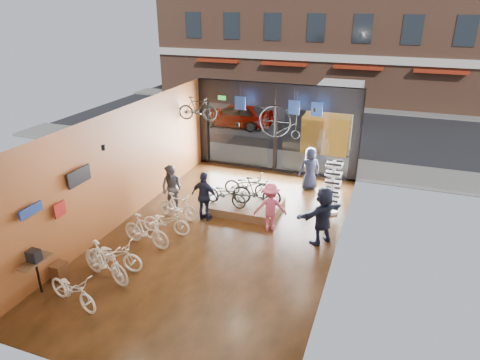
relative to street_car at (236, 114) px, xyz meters
The scene contains 34 objects.
ground_plane 12.69m from the street_car, 71.37° to the right, with size 7.00×12.00×0.04m, color black.
ceiling 13.04m from the street_car, 71.37° to the right, with size 7.00×12.00×0.04m, color black.
wall_left 12.07m from the street_car, 87.49° to the right, with size 0.04×12.00×3.80m, color #AA5428.
wall_right 14.23m from the street_car, 57.77° to the right, with size 0.04×12.00×3.80m, color beige.
wall_back 18.51m from the street_car, 77.34° to the right, with size 7.00×0.04×3.80m, color beige.
storefront 7.33m from the street_car, 56.01° to the right, with size 7.00×0.26×3.80m, color black, non-canonical shape.
exit_sign 6.75m from the street_car, 74.94° to the right, with size 0.35×0.06×0.18m, color #198C26.
street_road 5.09m from the street_car, 36.55° to the left, with size 30.00×18.00×0.02m, color black.
sidewalk_near 6.31m from the street_car, 49.87° to the right, with size 30.00×2.40×0.12m, color slate.
sidewalk_far 8.11m from the street_car, 59.97° to the left, with size 30.00×2.00×0.12m, color slate.
street_car is the anchor object (origin of this frame).
box_truck 5.85m from the street_car, ahead, with size 2.29×6.88×2.71m, color silver, non-canonical shape.
floor_bike_0 16.49m from the street_car, 83.42° to the right, with size 0.58×1.65×0.87m, color silver.
floor_bike_1 15.35m from the street_car, 82.52° to the right, with size 0.51×1.79×1.07m, color silver.
floor_bike_2 14.87m from the street_car, 82.56° to the right, with size 0.59×1.68×0.89m, color silver.
floor_bike_3 13.52m from the street_car, 81.08° to the right, with size 0.47×1.67×1.01m, color silver.
floor_bike_4 12.73m from the street_car, 79.60° to the right, with size 0.56×1.60×0.84m, color silver.
floor_bike_5 11.70m from the street_car, 79.17° to the right, with size 0.43×1.54×0.93m, color silver.
display_platform 10.91m from the street_car, 67.53° to the right, with size 2.40×1.80×0.30m, color #47341F.
display_bike_left 11.10m from the street_car, 71.42° to the right, with size 0.58×1.65×0.87m, color black.
display_bike_mid 11.13m from the street_car, 65.83° to the right, with size 0.49×1.72×1.04m, color black.
display_bike_right 10.42m from the street_car, 67.24° to the right, with size 0.61×1.74×0.91m, color black.
customer_1 11.10m from the street_car, 81.20° to the right, with size 0.81×0.63×1.68m, color #3F3F44.
customer_2 11.64m from the street_car, 74.65° to the right, with size 1.02×0.42×1.73m, color #161C33.
customer_3 12.36m from the street_car, 64.38° to the right, with size 1.06×0.61×1.64m, color #CC4C72.
customer_4 9.49m from the street_car, 51.80° to the right, with size 0.83×0.54×1.70m, color #161C33.
customer_5 13.36m from the street_car, 58.17° to the right, with size 1.72×0.55×1.85m, color #161C33.
sunglasses_rack 11.56m from the street_car, 52.74° to the right, with size 0.57×0.47×1.92m, color white, non-canonical shape.
wall_merch 15.52m from the street_car, 87.54° to the right, with size 0.40×2.40×2.60m, color navy, non-canonical shape.
penny_farthing 8.78m from the street_car, 57.65° to the right, with size 1.60×0.06×1.28m, color black, non-canonical shape.
hung_bike 8.20m from the street_car, 80.67° to the right, with size 0.45×1.58×0.95m, color black.
jersey_left 7.68m from the street_car, 68.20° to the right, with size 0.45×0.03×0.55m, color #1E3F99.
jersey_mid 8.73m from the street_car, 53.89° to the right, with size 0.45×0.03×0.55m, color #1E3F99.
jersey_right 9.27m from the street_car, 49.26° to the right, with size 0.45×0.03×0.55m, color #1E3F99.
Camera 1 is at (4.59, -10.96, 6.94)m, focal length 32.00 mm.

